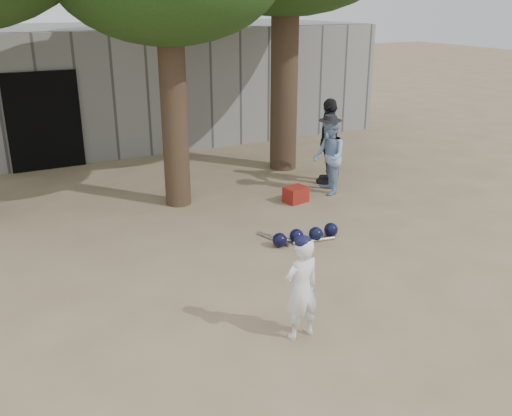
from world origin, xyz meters
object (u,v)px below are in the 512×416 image
spectator_dark (329,141)px  red_bag (296,195)px  spectator_blue (329,157)px  boy_player (301,289)px

spectator_dark → red_bag: bearing=-11.9°
spectator_dark → red_bag: spectator_dark is taller
spectator_blue → red_bag: (-0.85, -0.18, -0.60)m
spectator_dark → red_bag: size_ratio=4.25×
boy_player → red_bag: bearing=-124.8°
boy_player → spectator_dark: 5.99m
boy_player → spectator_dark: (3.63, 4.76, 0.28)m
boy_player → red_bag: 4.66m
boy_player → spectator_dark: bearing=-131.5°
boy_player → spectator_dark: size_ratio=0.69×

